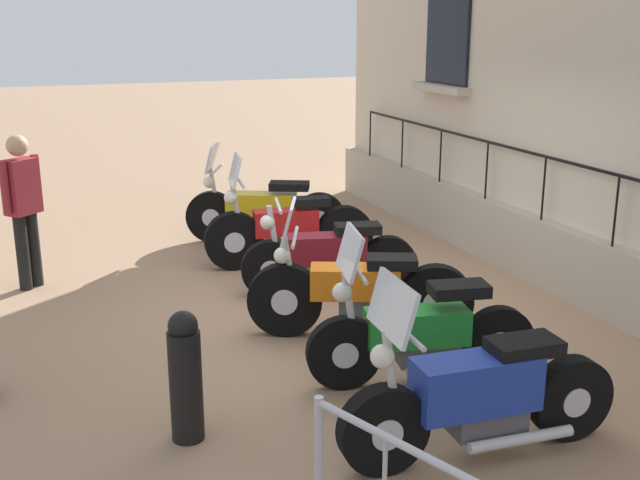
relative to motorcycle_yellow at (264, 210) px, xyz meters
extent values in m
plane|color=#9E7A5B|center=(0.04, 2.76, -0.45)|extent=(60.00, 60.00, 0.00)
cube|color=#B1A48F|center=(-2.41, 2.76, -0.07)|extent=(0.20, 10.72, 0.76)
cube|color=black|center=(-2.47, 0.40, 2.68)|extent=(0.06, 1.03, 2.14)
cube|color=#BCAE97|center=(-2.39, 0.40, 1.56)|extent=(0.24, 1.23, 0.10)
cube|color=black|center=(-2.37, 2.76, 1.02)|extent=(0.03, 9.01, 0.03)
cylinder|color=black|center=(-2.37, -1.74, 0.66)|extent=(0.02, 0.02, 0.71)
cylinder|color=black|center=(-2.37, -0.62, 0.66)|extent=(0.02, 0.02, 0.71)
cylinder|color=black|center=(-2.37, 0.51, 0.66)|extent=(0.02, 0.02, 0.71)
cylinder|color=black|center=(-2.37, 1.64, 0.66)|extent=(0.02, 0.02, 0.71)
cylinder|color=black|center=(-2.37, 2.76, 0.66)|extent=(0.02, 0.02, 0.71)
cylinder|color=black|center=(-2.37, 3.89, 0.66)|extent=(0.02, 0.02, 0.71)
cylinder|color=black|center=(0.64, -0.30, -0.10)|extent=(0.68, 0.40, 0.69)
cylinder|color=silver|center=(0.64, -0.30, -0.10)|extent=(0.28, 0.23, 0.24)
cylinder|color=black|center=(-0.68, 0.31, -0.10)|extent=(0.68, 0.40, 0.69)
cylinder|color=silver|center=(-0.68, 0.31, -0.10)|extent=(0.28, 0.23, 0.24)
cube|color=gold|center=(0.02, -0.02, 0.09)|extent=(0.97, 0.68, 0.29)
cube|color=#4C4C51|center=(-0.07, 0.03, -0.13)|extent=(0.61, 0.46, 0.24)
cube|color=black|center=(-0.31, 0.14, 0.34)|extent=(0.59, 0.47, 0.10)
cylinder|color=silver|center=(0.59, -0.28, 0.23)|extent=(0.17, 0.12, 0.66)
cylinder|color=silver|center=(0.55, -0.26, 0.56)|extent=(0.32, 0.64, 0.04)
sphere|color=white|center=(0.65, -0.31, 0.38)|extent=(0.16, 0.16, 0.16)
cylinder|color=silver|center=(-0.16, 0.26, -0.26)|extent=(0.79, 0.43, 0.08)
cube|color=silver|center=(0.60, -0.28, 0.71)|extent=(0.35, 0.56, 0.36)
cylinder|color=black|center=(0.68, 0.96, -0.09)|extent=(0.72, 0.25, 0.70)
cylinder|color=silver|center=(0.68, 0.96, -0.09)|extent=(0.27, 0.21, 0.25)
cylinder|color=black|center=(-0.67, 1.17, -0.09)|extent=(0.72, 0.25, 0.70)
cylinder|color=silver|center=(-0.67, 1.17, -0.09)|extent=(0.27, 0.21, 0.25)
cube|color=red|center=(0.05, 1.06, 0.10)|extent=(0.80, 0.38, 0.31)
cube|color=#4C4C51|center=(-0.04, 1.07, -0.13)|extent=(0.49, 0.28, 0.25)
cube|color=black|center=(-0.26, 1.11, 0.34)|extent=(0.46, 0.30, 0.10)
cylinder|color=silver|center=(0.63, 0.97, 0.26)|extent=(0.17, 0.08, 0.72)
cylinder|color=silver|center=(0.58, 0.98, 0.61)|extent=(0.12, 0.59, 0.04)
sphere|color=white|center=(0.70, 0.96, 0.43)|extent=(0.16, 0.16, 0.16)
cylinder|color=silver|center=(-0.16, 1.24, -0.25)|extent=(0.70, 0.18, 0.08)
cube|color=silver|center=(0.64, 0.97, 0.76)|extent=(0.19, 0.49, 0.36)
cylinder|color=black|center=(0.57, 2.04, -0.13)|extent=(0.64, 0.28, 0.63)
cylinder|color=silver|center=(0.57, 2.04, -0.13)|extent=(0.25, 0.20, 0.22)
cylinder|color=black|center=(-0.68, 2.35, -0.13)|extent=(0.64, 0.28, 0.63)
cylinder|color=silver|center=(-0.68, 2.35, -0.13)|extent=(0.25, 0.20, 0.22)
cube|color=maroon|center=(-0.01, 2.18, 0.07)|extent=(0.92, 0.50, 0.32)
cube|color=#4C4C51|center=(-0.10, 2.20, -0.16)|extent=(0.57, 0.36, 0.22)
cube|color=black|center=(-0.35, 2.27, 0.28)|extent=(0.54, 0.38, 0.10)
cylinder|color=silver|center=(0.53, 2.05, 0.22)|extent=(0.17, 0.10, 0.71)
cylinder|color=silver|center=(0.48, 2.06, 0.57)|extent=(0.19, 0.64, 0.04)
sphere|color=white|center=(0.59, 2.03, 0.39)|extent=(0.16, 0.16, 0.16)
cylinder|color=silver|center=(-0.23, 2.40, -0.27)|extent=(0.79, 0.27, 0.08)
cylinder|color=black|center=(0.77, 3.11, -0.09)|extent=(0.71, 0.41, 0.71)
cylinder|color=silver|center=(0.77, 3.11, -0.09)|extent=(0.29, 0.25, 0.25)
cylinder|color=black|center=(-0.53, 3.67, -0.09)|extent=(0.71, 0.41, 0.71)
cylinder|color=silver|center=(-0.53, 3.67, -0.09)|extent=(0.29, 0.25, 0.25)
cube|color=orange|center=(0.17, 3.37, 0.10)|extent=(0.89, 0.61, 0.29)
cube|color=#4C4C51|center=(0.08, 3.41, -0.13)|extent=(0.56, 0.42, 0.25)
cube|color=black|center=(-0.15, 3.50, 0.29)|extent=(0.54, 0.44, 0.10)
cylinder|color=silver|center=(0.73, 3.13, 0.22)|extent=(0.17, 0.12, 0.63)
cylinder|color=silver|center=(0.68, 3.15, 0.53)|extent=(0.30, 0.64, 0.04)
sphere|color=white|center=(0.79, 3.10, 0.35)|extent=(0.16, 0.16, 0.16)
cylinder|color=silver|center=(0.00, 3.63, -0.25)|extent=(0.72, 0.37, 0.08)
cube|color=silver|center=(0.74, 3.12, 0.68)|extent=(0.33, 0.56, 0.36)
cylinder|color=black|center=(0.69, 4.34, -0.14)|extent=(0.63, 0.23, 0.62)
cylinder|color=silver|center=(0.69, 4.34, -0.14)|extent=(0.24, 0.17, 0.22)
cylinder|color=black|center=(-0.59, 4.60, -0.14)|extent=(0.63, 0.23, 0.62)
cylinder|color=silver|center=(-0.59, 4.60, -0.14)|extent=(0.24, 0.17, 0.22)
cube|color=#1E842D|center=(0.10, 4.46, 0.05)|extent=(0.89, 0.46, 0.29)
cube|color=#4C4C51|center=(0.00, 4.48, -0.17)|extent=(0.54, 0.34, 0.22)
cube|color=black|center=(-0.24, 4.53, 0.35)|extent=(0.52, 0.36, 0.10)
cylinder|color=silver|center=(0.64, 4.35, 0.22)|extent=(0.17, 0.09, 0.71)
cylinder|color=silver|center=(0.60, 4.36, 0.57)|extent=(0.17, 0.65, 0.04)
sphere|color=white|center=(0.71, 4.33, 0.39)|extent=(0.16, 0.16, 0.16)
cylinder|color=silver|center=(-0.12, 4.67, -0.28)|extent=(0.76, 0.23, 0.08)
cube|color=silver|center=(0.65, 4.34, 0.72)|extent=(0.23, 0.55, 0.36)
cylinder|color=black|center=(0.94, 5.56, -0.13)|extent=(0.63, 0.18, 0.62)
cylinder|color=silver|center=(0.94, 5.56, -0.13)|extent=(0.23, 0.18, 0.22)
cylinder|color=black|center=(-0.50, 5.65, -0.13)|extent=(0.63, 0.18, 0.62)
cylinder|color=silver|center=(-0.50, 5.65, -0.13)|extent=(0.23, 0.18, 0.22)
cube|color=#1E389E|center=(0.27, 5.61, 0.10)|extent=(0.89, 0.37, 0.38)
cube|color=#4C4C51|center=(0.17, 5.61, -0.17)|extent=(0.54, 0.29, 0.22)
cube|color=black|center=(-0.09, 5.63, 0.32)|extent=(0.51, 0.32, 0.10)
cylinder|color=silver|center=(0.89, 5.57, 0.22)|extent=(0.16, 0.07, 0.72)
cylinder|color=silver|center=(0.84, 5.57, 0.58)|extent=(0.08, 0.71, 0.04)
sphere|color=white|center=(0.96, 5.56, 0.40)|extent=(0.16, 0.16, 0.16)
cylinder|color=silver|center=(0.01, 5.80, -0.27)|extent=(0.79, 0.13, 0.08)
cube|color=silver|center=(0.90, 5.57, 0.73)|extent=(0.16, 0.58, 0.36)
cylinder|color=black|center=(2.05, 4.66, -0.03)|extent=(0.24, 0.24, 0.83)
sphere|color=black|center=(2.05, 4.66, 0.43)|extent=(0.21, 0.21, 0.21)
cylinder|color=black|center=(2.92, 0.71, -0.02)|extent=(0.14, 0.14, 0.85)
cylinder|color=black|center=(3.05, 0.82, -0.02)|extent=(0.14, 0.14, 0.85)
cube|color=maroon|center=(2.99, 0.76, 0.71)|extent=(0.42, 0.40, 0.61)
sphere|color=tan|center=(2.99, 0.76, 1.16)|extent=(0.23, 0.23, 0.23)
cylinder|color=maroon|center=(2.82, 0.62, 0.74)|extent=(0.09, 0.09, 0.57)
cylinder|color=maroon|center=(3.15, 0.91, 0.74)|extent=(0.09, 0.09, 0.57)
camera|label=1|loc=(3.01, 9.69, 2.48)|focal=43.82mm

